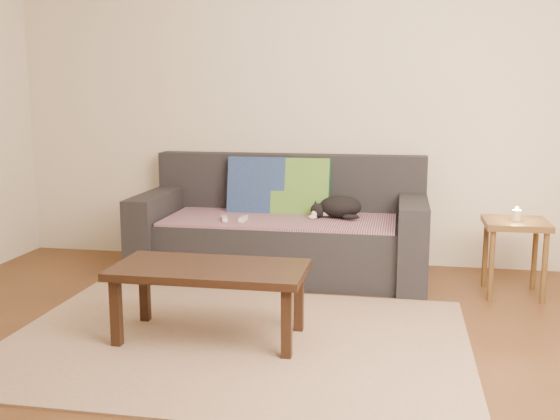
{
  "coord_description": "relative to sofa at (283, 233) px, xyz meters",
  "views": [
    {
      "loc": [
        0.85,
        -3.13,
        1.33
      ],
      "look_at": [
        0.05,
        1.2,
        0.55
      ],
      "focal_mm": 42.0,
      "sensor_mm": 36.0,
      "label": 1
    }
  ],
  "objects": [
    {
      "name": "ground",
      "position": [
        0.0,
        -1.57,
        -0.31
      ],
      "size": [
        4.5,
        4.5,
        0.0
      ],
      "primitive_type": "plane",
      "color": "brown",
      "rests_on": "ground"
    },
    {
      "name": "wii_remote_b",
      "position": [
        -0.24,
        -0.25,
        0.15
      ],
      "size": [
        0.04,
        0.15,
        0.03
      ],
      "primitive_type": "cube",
      "rotation": [
        0.0,
        0.0,
        1.57
      ],
      "color": "white",
      "rests_on": "throw_blanket"
    },
    {
      "name": "wii_remote_a",
      "position": [
        -0.37,
        -0.27,
        0.15
      ],
      "size": [
        0.08,
        0.15,
        0.03
      ],
      "primitive_type": "cube",
      "rotation": [
        0.0,
        0.0,
        1.9
      ],
      "color": "white",
      "rests_on": "throw_blanket"
    },
    {
      "name": "cushion_green",
      "position": [
        0.11,
        0.17,
        0.32
      ],
      "size": [
        0.44,
        0.2,
        0.45
      ],
      "primitive_type": "cube",
      "rotation": [
        -0.22,
        0.0,
        0.0
      ],
      "color": "#0E5C36",
      "rests_on": "throw_blanket"
    },
    {
      "name": "rug",
      "position": [
        0.0,
        -1.42,
        -0.3
      ],
      "size": [
        2.5,
        1.8,
        0.01
      ],
      "primitive_type": "cube",
      "color": "tan",
      "rests_on": "ground"
    },
    {
      "name": "cat",
      "position": [
        0.41,
        -0.0,
        0.21
      ],
      "size": [
        0.41,
        0.32,
        0.16
      ],
      "rotation": [
        0.0,
        0.0,
        -0.35
      ],
      "color": "black",
      "rests_on": "throw_blanket"
    },
    {
      "name": "cushion_navy",
      "position": [
        -0.23,
        0.17,
        0.32
      ],
      "size": [
        0.45,
        0.2,
        0.46
      ],
      "primitive_type": "cube",
      "rotation": [
        -0.2,
        0.0,
        0.0
      ],
      "color": "navy",
      "rests_on": "throw_blanket"
    },
    {
      "name": "candle",
      "position": [
        1.61,
        -0.25,
        0.24
      ],
      "size": [
        0.06,
        0.06,
        0.09
      ],
      "color": "beige",
      "rests_on": "side_table"
    },
    {
      "name": "throw_blanket",
      "position": [
        0.0,
        -0.09,
        0.12
      ],
      "size": [
        1.66,
        0.74,
        0.02
      ],
      "primitive_type": "cube",
      "color": "#3E274A",
      "rests_on": "sofa"
    },
    {
      "name": "sofa",
      "position": [
        0.0,
        0.0,
        0.0
      ],
      "size": [
        2.1,
        0.94,
        0.87
      ],
      "color": "#232328",
      "rests_on": "ground"
    },
    {
      "name": "side_table",
      "position": [
        1.61,
        -0.25,
        0.11
      ],
      "size": [
        0.41,
        0.41,
        0.51
      ],
      "color": "brown",
      "rests_on": "ground"
    },
    {
      "name": "coffee_table",
      "position": [
        -0.15,
        -1.4,
        0.05
      ],
      "size": [
        1.04,
        0.52,
        0.42
      ],
      "color": "black",
      "rests_on": "rug"
    },
    {
      "name": "back_wall",
      "position": [
        0.0,
        0.43,
        0.99
      ],
      "size": [
        4.5,
        0.04,
        2.6
      ],
      "primitive_type": "cube",
      "color": "beige",
      "rests_on": "ground"
    }
  ]
}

